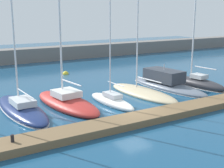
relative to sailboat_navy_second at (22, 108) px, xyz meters
The scene contains 11 objects.
ground_plane 8.95m from the sailboat_navy_second, 35.65° to the right, with size 120.00×120.00×0.00m, color navy.
dock_pier 9.99m from the sailboat_navy_second, 43.32° to the right, with size 29.67×2.07×0.51m, color brown.
breakwater_seawall 26.19m from the sailboat_navy_second, 73.89° to the left, with size 108.00×2.86×2.21m, color slate.
sailboat_navy_second is the anchor object (origin of this frame).
sailboat_red_third 3.76m from the sailboat_navy_second, ahead, with size 3.92×9.16×18.39m.
sailboat_white_fourth 7.52m from the sailboat_navy_second, 14.57° to the right, with size 1.93×6.13×11.00m.
sailboat_sand_fifth 11.58m from the sailboat_navy_second, ahead, with size 3.49×9.12×17.32m.
motorboat_slate_sixth 15.31m from the sailboat_navy_second, ahead, with size 3.54×10.35×2.81m.
sailboat_charcoal_seventh 18.56m from the sailboat_navy_second, ahead, with size 2.39×6.93×12.93m.
mooring_buoy_yellow 15.55m from the sailboat_navy_second, 54.22° to the left, with size 0.80×0.80×0.80m, color yellow.
dock_bollard 7.26m from the sailboat_navy_second, 109.13° to the right, with size 0.20×0.20×0.44m, color black.
Camera 1 is at (-13.32, -18.79, 7.80)m, focal length 49.59 mm.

